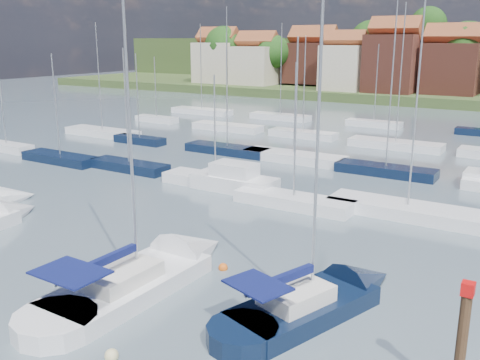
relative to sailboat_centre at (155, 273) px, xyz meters
The scene contains 7 objects.
ground 35.96m from the sailboat_centre, 90.12° to the left, with size 260.00×260.00×0.00m, color #44505C.
sailboat_centre is the anchor object (origin of this frame).
sailboat_navy 8.53m from the sailboat_centre, 11.52° to the left, with size 6.24×11.35×15.26m.
buoy_d 6.91m from the sailboat_centre, 63.38° to the right, with size 0.54×0.54×0.54m, color beige.
buoy_e 3.59m from the sailboat_centre, 51.12° to the left, with size 0.49×0.49×0.49m, color #D85914.
buoy_h 1.88m from the sailboat_centre, 155.59° to the left, with size 0.43×0.43×0.43m, color beige.
marina_field 31.16m from the sailboat_centre, 86.63° to the left, with size 79.62×41.41×15.93m.
Camera 1 is at (16.71, -14.77, 11.71)m, focal length 40.00 mm.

